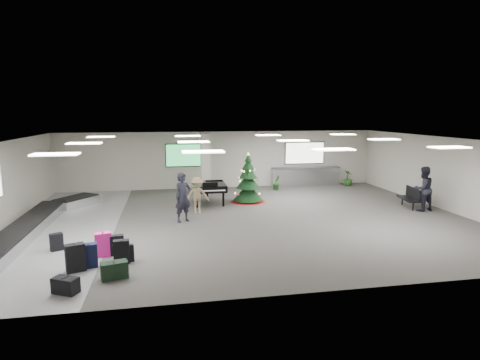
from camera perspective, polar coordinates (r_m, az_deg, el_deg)
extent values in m
plane|color=#3B3835|center=(16.39, 0.60, -5.47)|extent=(18.00, 18.00, 0.00)
cube|color=#ABA59C|center=(22.89, -2.77, 2.90)|extent=(18.00, 0.02, 3.20)
cube|color=#ABA59C|center=(9.44, 8.87, -6.87)|extent=(18.00, 0.02, 3.20)
cube|color=#ABA59C|center=(19.84, 27.04, 0.83)|extent=(0.02, 14.00, 3.20)
cube|color=silver|center=(15.87, 0.62, 5.76)|extent=(18.00, 14.00, 0.02)
cube|color=slate|center=(16.58, -24.03, -6.14)|extent=(4.00, 14.00, 0.01)
cube|color=#B2ABA2|center=(21.40, -4.92, 2.41)|extent=(0.50, 0.50, 3.20)
cube|color=green|center=(22.63, -7.80, 3.51)|extent=(2.20, 0.08, 1.30)
cube|color=white|center=(24.00, 9.18, 3.81)|extent=(2.40, 0.08, 1.30)
cube|color=white|center=(11.96, -24.77, 3.35)|extent=(1.20, 0.60, 0.04)
cube|color=white|center=(15.85, -21.27, 4.89)|extent=(1.20, 0.60, 0.04)
cube|color=white|center=(19.79, -19.15, 5.81)|extent=(1.20, 0.60, 0.04)
cube|color=white|center=(11.63, -5.28, 4.04)|extent=(1.20, 0.60, 0.04)
cube|color=white|center=(15.61, -6.64, 5.41)|extent=(1.20, 0.60, 0.04)
cube|color=white|center=(19.59, -7.45, 6.23)|extent=(1.20, 0.60, 0.04)
cube|color=white|center=(12.64, 13.14, 4.26)|extent=(1.20, 0.60, 0.04)
cube|color=white|center=(16.37, 7.53, 5.58)|extent=(1.20, 0.60, 0.04)
cube|color=white|center=(20.21, 4.02, 6.38)|extent=(1.20, 0.60, 0.04)
cube|color=white|center=(14.70, 27.62, 4.14)|extent=(1.20, 0.60, 0.04)
cube|color=white|center=(18.01, 19.78, 5.46)|extent=(1.20, 0.60, 0.04)
cube|color=white|center=(21.56, 14.43, 6.31)|extent=(1.20, 0.60, 0.04)
cube|color=silver|center=(15.88, -28.43, -6.44)|extent=(1.00, 8.00, 0.38)
cube|color=black|center=(15.83, -28.49, -5.71)|extent=(0.95, 7.90, 0.05)
cube|color=silver|center=(19.99, -22.26, -2.88)|extent=(1.97, 2.21, 0.38)
cube|color=black|center=(19.95, -22.30, -2.30)|extent=(1.87, 2.10, 0.05)
cube|color=silver|center=(23.89, 9.33, 0.46)|extent=(4.00, 0.60, 1.05)
cube|color=#303033|center=(23.82, 9.37, 1.73)|extent=(4.05, 0.65, 0.04)
cube|color=black|center=(11.87, -22.37, -10.19)|extent=(0.56, 0.44, 0.77)
cube|color=black|center=(11.75, -22.50, -8.37)|extent=(0.09, 0.17, 0.02)
cube|color=black|center=(12.08, -16.48, -9.74)|extent=(0.45, 0.25, 0.68)
cube|color=black|center=(11.97, -16.56, -8.15)|extent=(0.04, 0.14, 0.02)
cube|color=#FF219D|center=(12.79, -18.88, -8.67)|extent=(0.52, 0.37, 0.73)
cube|color=black|center=(12.68, -18.97, -7.06)|extent=(0.07, 0.16, 0.02)
cube|color=black|center=(12.81, -17.11, -8.82)|extent=(0.44, 0.29, 0.61)
cube|color=black|center=(12.71, -17.18, -7.47)|extent=(0.05, 0.14, 0.02)
cube|color=black|center=(12.04, -20.66, -10.03)|extent=(0.48, 0.32, 0.68)
cube|color=black|center=(11.93, -20.76, -8.44)|extent=(0.05, 0.16, 0.02)
cube|color=black|center=(11.12, -17.43, -12.14)|extent=(0.73, 0.50, 0.45)
cube|color=black|center=(11.04, -17.50, -11.01)|extent=(0.08, 0.20, 0.02)
cube|color=black|center=(12.18, -15.71, -10.00)|extent=(0.38, 0.27, 0.50)
cube|color=black|center=(12.09, -15.77, -8.84)|extent=(0.06, 0.11, 0.02)
cube|color=black|center=(13.85, -24.64, -8.02)|extent=(0.43, 0.36, 0.55)
cube|color=black|center=(13.77, -24.73, -6.89)|extent=(0.08, 0.13, 0.02)
cube|color=black|center=(10.69, -23.55, -13.58)|extent=(0.68, 0.57, 0.39)
cube|color=black|center=(10.61, -23.63, -12.56)|extent=(0.12, 0.19, 0.02)
cone|color=maroon|center=(19.40, 1.16, -2.94)|extent=(1.70, 1.70, 0.11)
cylinder|color=#3F2819|center=(19.36, 1.16, -2.45)|extent=(0.11, 0.11, 0.45)
cone|color=black|center=(19.31, 1.16, -1.67)|extent=(1.43, 1.43, 0.81)
cone|color=black|center=(19.21, 1.17, -0.10)|extent=(1.16, 1.16, 0.72)
cone|color=black|center=(19.14, 1.17, 1.23)|extent=(0.90, 0.90, 0.63)
cone|color=black|center=(19.09, 1.18, 2.29)|extent=(0.63, 0.63, 0.54)
cone|color=black|center=(19.06, 1.18, 3.23)|extent=(0.36, 0.36, 0.40)
cone|color=#FFE566|center=(19.04, 1.18, 3.81)|extent=(0.14, 0.14, 0.16)
cube|color=black|center=(18.92, -4.49, -0.91)|extent=(1.56, 1.76, 0.28)
cube|color=black|center=(18.01, -4.18, -1.70)|extent=(1.46, 0.31, 0.10)
cube|color=white|center=(17.96, -4.17, -1.53)|extent=(1.31, 0.15, 0.02)
cube|color=black|center=(18.20, -4.27, -0.68)|extent=(0.70, 0.03, 0.22)
cylinder|color=black|center=(18.28, -6.13, -2.85)|extent=(0.10, 0.10, 0.68)
cylinder|color=black|center=(18.40, -2.38, -2.72)|extent=(0.10, 0.10, 0.68)
cylinder|color=black|center=(19.70, -4.68, -1.92)|extent=(0.10, 0.10, 0.68)
cube|color=black|center=(19.65, 22.76, -2.48)|extent=(0.73, 1.52, 0.06)
cylinder|color=black|center=(19.22, 23.66, -3.45)|extent=(0.06, 0.06, 0.39)
cylinder|color=black|center=(20.17, 21.82, -2.74)|extent=(0.06, 0.06, 0.39)
cube|color=black|center=(19.72, 23.35, -1.67)|extent=(0.30, 1.44, 0.48)
imported|color=black|center=(15.85, -8.11, -2.47)|extent=(0.85, 0.75, 1.95)
imported|color=#91785A|center=(17.15, -6.10, -2.18)|extent=(1.05, 0.66, 1.56)
imported|color=black|center=(19.17, 24.60, -1.15)|extent=(1.05, 0.88, 1.96)
imported|color=#133E18|center=(22.30, 5.16, -0.39)|extent=(0.55, 0.58, 0.83)
imported|color=#133E18|center=(24.37, 15.11, 0.28)|extent=(0.60, 0.60, 0.92)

